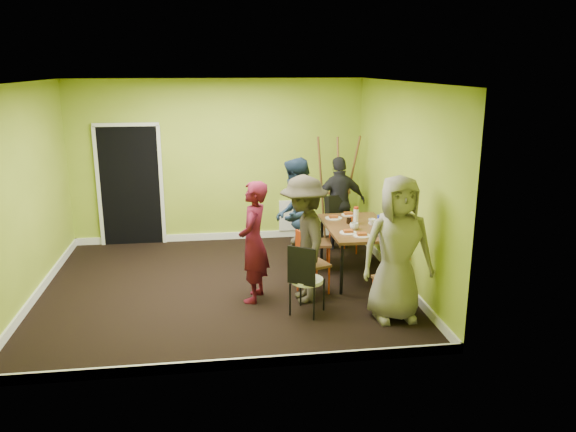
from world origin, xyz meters
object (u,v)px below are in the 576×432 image
Objects in this scene: easel at (336,190)px; blue_bottle at (379,223)px; person_standing at (254,242)px; person_left_far at (295,216)px; chair_bentwood at (305,277)px; orange_bottle at (351,219)px; dining_table at (358,230)px; person_back_end at (339,203)px; chair_front_end at (393,275)px; person_front_end at (397,249)px; thermos at (356,217)px; chair_back_end at (338,212)px; chair_left_far at (312,237)px; person_left_near at (304,239)px; chair_left_near at (309,259)px.

blue_bottle is (0.21, -1.84, -0.07)m from easel.
person_standing is 1.22m from person_left_far.
chair_bentwood is 0.87m from person_standing.
orange_bottle is at bearing 91.05° from chair_bentwood.
dining_table is 0.96× the size of person_back_end.
easel is (-0.07, 2.92, 0.44)m from chair_front_end.
easel is 3.09m from person_front_end.
person_front_end reaches higher than person_standing.
chair_front_end is at bearing -85.24° from thermos.
chair_bentwood is (-0.95, -2.40, -0.16)m from chair_back_end.
chair_front_end is at bearing 32.35° from chair_left_far.
orange_bottle is at bearing 136.42° from person_left_near.
person_left_far is (-0.87, 0.21, -0.01)m from thermos.
chair_left_near is at bearing 149.56° from person_left_near.
person_left_far is at bearing 166.11° from thermos.
person_front_end is (0.05, -3.09, -0.04)m from easel.
orange_bottle is 1.36m from person_left_near.
dining_table is at bearing 80.69° from person_back_end.
chair_front_end is 0.44m from person_front_end.
chair_bentwood is 1.79m from orange_bottle.
chair_left_near is at bearing -143.56° from dining_table.
person_left_far reaches higher than person_left_near.
person_left_near is at bearing -8.75° from chair_left_far.
person_front_end reaches higher than chair_back_end.
chair_left_near is 1.33m from person_front_end.
chair_bentwood is at bearing -35.47° from chair_left_near.
person_left_far reaches higher than dining_table.
blue_bottle is 1.30m from person_left_near.
person_standing reaches higher than thermos.
chair_front_end is 3.96× the size of blue_bottle.
chair_left_far is 1.36m from person_standing.
person_left_near reaches higher than chair_left_far.
chair_bentwood is (-0.36, -1.51, -0.03)m from chair_left_far.
person_back_end reaches higher than chair_left_near.
easel is 1.10× the size of person_left_far.
person_front_end is at bearing 82.48° from person_standing.
dining_table is at bearing 85.39° from chair_bentwood.
person_back_end is at bearing -134.69° from chair_back_end.
chair_left_far is 1.25m from person_back_end.
chair_front_end is 0.49× the size of person_front_end.
chair_left_far is 0.51× the size of easel.
person_standing reaches higher than blue_bottle.
chair_left_far is 0.72m from thermos.
thermos is at bearing 92.92° from person_front_end.
dining_table is 1.61m from easel.
thermos is (0.98, 1.36, 0.36)m from chair_bentwood.
person_back_end is at bearing 88.61° from thermos.
person_left_near is at bearing 115.94° from chair_bentwood.
thermos is at bearing 97.57° from person_left_far.
chair_left_near is 0.53× the size of person_left_near.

